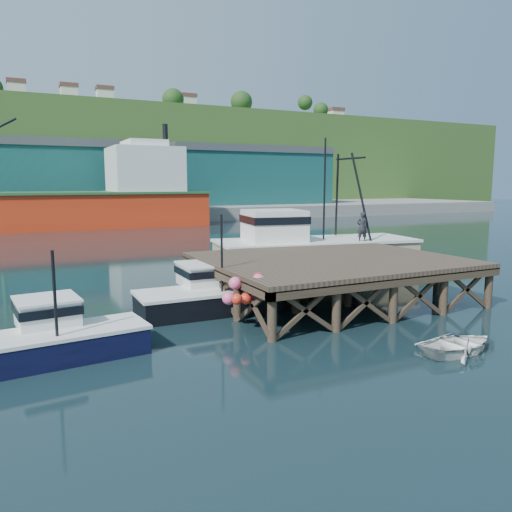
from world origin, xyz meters
TOP-DOWN VIEW (x-y plane):
  - ground at (0.00, 0.00)m, footprint 300.00×300.00m
  - wharf at (5.50, -0.19)m, footprint 12.00×10.00m
  - far_quay at (0.00, 70.00)m, footprint 160.00×40.00m
  - warehouse_mid at (0.00, 65.00)m, footprint 28.00×16.00m
  - warehouse_right at (30.00, 65.00)m, footprint 30.00×16.00m
  - cargo_ship at (-8.46, 48.00)m, footprint 55.50×10.00m
  - hillside at (0.00, 100.00)m, footprint 220.00×50.00m
  - boat_navy at (-7.57, -3.03)m, footprint 6.16×3.54m
  - boat_black at (-0.42, 0.57)m, footprint 7.22×6.11m
  - trawler at (8.60, 6.50)m, footprint 13.39×6.45m
  - dinghy at (4.98, -8.62)m, footprint 3.05×2.23m
  - dockworker at (10.90, 4.40)m, footprint 0.80×0.65m

SIDE VIEW (x-z plane):
  - ground at x=0.00m, z-range 0.00..0.00m
  - dinghy at x=4.98m, z-range 0.00..0.62m
  - boat_navy at x=-7.57m, z-range -1.12..2.62m
  - boat_black at x=-0.42m, z-range -1.41..3.04m
  - far_quay at x=0.00m, z-range 0.00..2.00m
  - trawler at x=8.60m, z-range -2.53..6.07m
  - wharf at x=5.50m, z-range 0.63..3.25m
  - dockworker at x=10.90m, z-range 2.12..4.02m
  - cargo_ship at x=-8.46m, z-range -3.56..10.19m
  - warehouse_mid at x=0.00m, z-range 2.00..11.00m
  - warehouse_right at x=30.00m, z-range 2.00..11.00m
  - hillside at x=0.00m, z-range 0.00..22.00m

